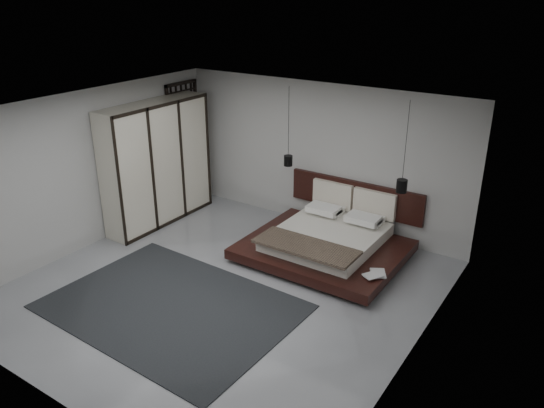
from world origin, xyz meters
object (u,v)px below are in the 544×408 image
Objects in this scene: pendant_left at (288,160)px; wardrobe at (157,163)px; lattice_screen at (185,144)px; pendant_right at (402,186)px; bed at (328,240)px; rug at (172,306)px.

pendant_left is 2.61m from wardrobe.
lattice_screen is 4.86m from pendant_right.
lattice_screen reaches higher than bed.
lattice_screen is 4.41m from rug.
pendant_left is 3.48m from rug.
pendant_left is at bearing 159.55° from bed.
rug is (-0.05, -3.17, -1.44)m from pendant_left.
wardrobe is 0.69× the size of rug.
pendant_right is (4.86, -0.13, 0.10)m from lattice_screen.
bed is 3.00m from rug.
rug is (-1.14, -2.76, -0.27)m from bed.
pendant_left is at bearing 89.10° from rug.
lattice_screen is at bearing 177.22° from pendant_left.
bed is 1.62m from pendant_right.
rug is at bearing -125.20° from pendant_right.
pendant_left is 0.96× the size of pendant_right.
lattice_screen is 1.78× the size of pendant_left.
rug is (2.62, -3.30, -1.29)m from lattice_screen.
pendant_left and pendant_right have the same top height.
rug is at bearing -112.48° from bed.
pendant_right is at bearing -1.53° from lattice_screen.
bed is at bearing -8.12° from lattice_screen.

